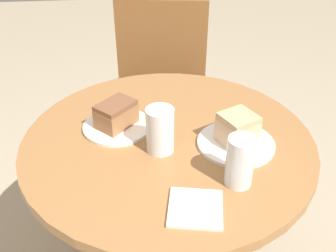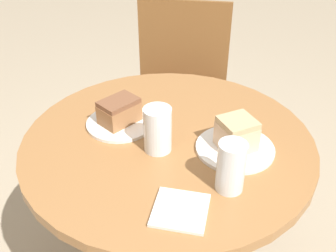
% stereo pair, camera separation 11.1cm
% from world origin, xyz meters
% --- Properties ---
extents(table, '(0.84, 0.84, 0.72)m').
position_xyz_m(table, '(0.00, 0.00, 0.57)').
color(table, '#9E6B3D').
rests_on(table, ground_plane).
extents(chair, '(0.53, 0.51, 0.86)m').
position_xyz_m(chair, '(0.04, 0.77, 0.46)').
color(chair, brown).
rests_on(chair, ground_plane).
extents(plate_near, '(0.22, 0.22, 0.01)m').
position_xyz_m(plate_near, '(0.19, -0.05, 0.73)').
color(plate_near, white).
rests_on(plate_near, table).
extents(plate_far, '(0.20, 0.20, 0.01)m').
position_xyz_m(plate_far, '(-0.15, 0.07, 0.73)').
color(plate_far, white).
rests_on(plate_far, table).
extents(cake_slice_near, '(0.12, 0.12, 0.09)m').
position_xyz_m(cake_slice_near, '(0.19, -0.05, 0.78)').
color(cake_slice_near, beige).
rests_on(cake_slice_near, plate_near).
extents(cake_slice_far, '(0.13, 0.14, 0.07)m').
position_xyz_m(cake_slice_far, '(-0.15, 0.07, 0.77)').
color(cake_slice_far, '#9E6B42').
rests_on(cake_slice_far, plate_far).
extents(glass_lemonade, '(0.08, 0.08, 0.13)m').
position_xyz_m(glass_lemonade, '(-0.03, -0.05, 0.78)').
color(glass_lemonade, beige).
rests_on(glass_lemonade, table).
extents(glass_water, '(0.07, 0.07, 0.13)m').
position_xyz_m(glass_water, '(0.15, -0.21, 0.78)').
color(glass_water, silver).
rests_on(glass_water, table).
extents(napkin_stack, '(0.14, 0.14, 0.01)m').
position_xyz_m(napkin_stack, '(0.03, -0.29, 0.73)').
color(napkin_stack, white).
rests_on(napkin_stack, table).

